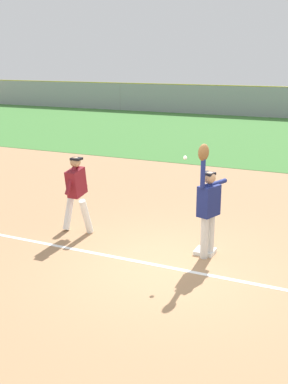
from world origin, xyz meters
TOP-DOWN VIEW (x-y plane):
  - ground_plane at (0.00, 0.00)m, footprint 77.88×77.88m
  - chalk_foul_line at (-3.60, -0.06)m, footprint 12.00×0.23m
  - first_base at (0.40, 0.84)m, footprint 0.38×0.38m
  - fielder at (0.47, 0.69)m, footprint 0.41×0.88m
  - runner at (-2.60, 0.85)m, footprint 0.71×0.84m
  - baseball at (0.02, 0.58)m, footprint 0.07×0.07m
  - parked_car_blue at (-3.83, 28.82)m, footprint 4.53×2.38m

SIDE VIEW (x-z plane):
  - ground_plane at x=0.00m, z-range 0.00..0.00m
  - chalk_foul_line at x=-3.60m, z-range 0.00..0.01m
  - first_base at x=0.40m, z-range 0.00..0.08m
  - parked_car_blue at x=-3.83m, z-range 0.05..1.30m
  - runner at x=-2.60m, z-range 0.14..1.86m
  - fielder at x=0.47m, z-range -0.02..2.26m
  - baseball at x=0.02m, z-range 1.94..2.01m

